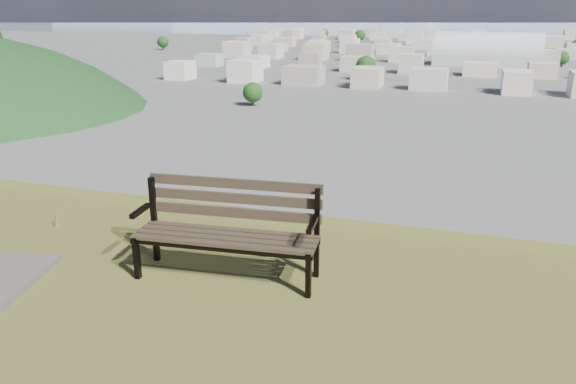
% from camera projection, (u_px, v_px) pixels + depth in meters
% --- Properties ---
extents(park_bench, '(1.90, 0.77, 0.97)m').
position_uv_depth(park_bench, '(229.00, 224.00, 5.69)').
color(park_bench, '#3C3122').
rests_on(park_bench, hilltop_mesa).
extents(arena, '(51.43, 25.15, 21.05)m').
position_uv_depth(arena, '(487.00, 55.00, 274.45)').
color(arena, silver).
rests_on(arena, ground).
extents(city_blocks, '(395.00, 361.00, 7.00)m').
position_uv_depth(city_blocks, '(477.00, 45.00, 365.68)').
color(city_blocks, beige).
rests_on(city_blocks, ground).
extents(city_trees, '(406.52, 387.20, 9.98)m').
position_uv_depth(city_trees, '(425.00, 51.00, 305.06)').
color(city_trees, '#38251C').
rests_on(city_trees, ground).
extents(bay_water, '(2400.00, 700.00, 0.12)m').
position_uv_depth(bay_water, '(479.00, 26.00, 822.64)').
color(bay_water, '#8FA6B7').
rests_on(bay_water, ground).
extents(far_hills, '(2050.00, 340.00, 60.00)m').
position_uv_depth(far_hills, '(454.00, 7.00, 1286.19)').
color(far_hills, '#A1B1C9').
rests_on(far_hills, ground).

